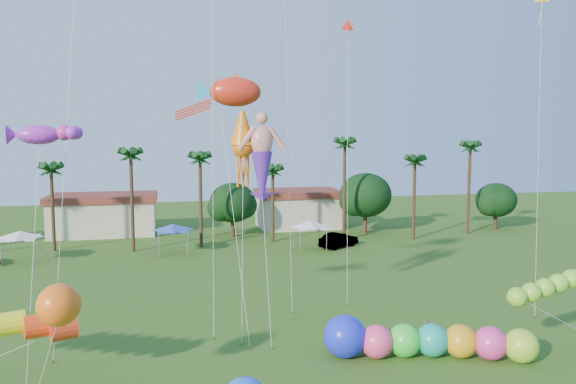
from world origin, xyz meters
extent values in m
cylinder|color=#3A2819|center=(-18.00, 41.00, 4.25)|extent=(0.36, 0.36, 8.50)
cylinder|color=#3A2819|center=(-10.00, 39.00, 5.00)|extent=(0.36, 0.36, 10.00)
cylinder|color=#3A2819|center=(-3.00, 40.00, 4.75)|extent=(0.36, 0.36, 9.50)
cylinder|color=#3A2819|center=(5.00, 41.00, 4.00)|extent=(0.36, 0.36, 8.00)
cylinder|color=#3A2819|center=(13.00, 40.00, 5.50)|extent=(0.36, 0.36, 11.00)
cylinder|color=#3A2819|center=(21.00, 39.00, 4.50)|extent=(0.36, 0.36, 9.00)
cylinder|color=#3A2819|center=(29.00, 41.00, 5.25)|extent=(0.36, 0.36, 10.50)
sphere|color=#113814|center=(1.00, 45.00, 4.03)|extent=(5.46, 5.46, 5.46)
sphere|color=#113814|center=(17.00, 44.00, 4.65)|extent=(6.30, 6.30, 6.30)
sphere|color=#113814|center=(34.00, 43.00, 3.72)|extent=(5.04, 5.04, 5.04)
cube|color=beige|center=(-14.00, 50.00, 2.00)|extent=(12.00, 7.00, 4.00)
cube|color=beige|center=(10.00, 50.00, 2.00)|extent=(10.00, 7.00, 4.00)
pyramid|color=white|center=(-20.00, 36.00, 2.75)|extent=(3.00, 3.00, 0.60)
pyramid|color=blue|center=(-6.00, 37.00, 2.75)|extent=(3.00, 3.00, 0.60)
pyramid|color=white|center=(8.00, 36.00, 2.75)|extent=(3.00, 3.00, 0.60)
imported|color=#4C4C54|center=(11.30, 36.50, 0.80)|extent=(4.94, 4.13, 1.59)
imported|color=gray|center=(7.63, 8.31, 0.86)|extent=(1.06, 1.05, 1.72)
sphere|color=#FF437D|center=(4.49, 7.91, 0.92)|extent=(1.84, 1.84, 1.84)
sphere|color=#34DD35|center=(6.03, 7.75, 0.92)|extent=(1.84, 1.84, 1.84)
sphere|color=#17A18F|center=(7.54, 7.47, 0.92)|extent=(1.84, 1.84, 1.84)
sphere|color=gold|center=(9.00, 7.01, 0.92)|extent=(1.84, 1.84, 1.84)
sphere|color=#E83694|center=(10.41, 6.38, 0.92)|extent=(1.84, 1.84, 1.84)
sphere|color=#9CD12E|center=(11.81, 5.70, 0.92)|extent=(1.84, 1.84, 1.84)
sphere|color=#1A2BF0|center=(2.82, 8.38, 1.17)|extent=(2.89, 2.89, 2.35)
cylinder|color=red|center=(-13.49, 7.36, 3.07)|extent=(8.35, 2.45, 1.12)
ellipsoid|color=#7CD02E|center=(11.83, 6.27, 3.42)|extent=(5.86, 2.05, 1.26)
cylinder|color=silver|center=(14.99, 6.52, 1.71)|extent=(6.34, 0.53, 3.44)
sphere|color=orange|center=(-11.06, 4.60, 5.04)|extent=(2.39, 2.39, 1.81)
cylinder|color=silver|center=(-11.77, 4.59, 2.52)|extent=(1.44, 0.04, 5.05)
cylinder|color=silver|center=(-0.81, 12.24, 5.19)|extent=(0.19, 3.99, 10.38)
cylinder|color=brown|center=(-0.89, 10.26, 0.08)|extent=(0.08, 0.08, 0.16)
ellipsoid|color=red|center=(-2.07, 16.43, 14.83)|extent=(5.25, 3.59, 2.09)
cylinder|color=silver|center=(-2.07, 13.47, 7.42)|extent=(0.03, 5.93, 14.84)
cylinder|color=brown|center=(-2.08, 10.52, 0.08)|extent=(0.08, 0.08, 0.16)
cylinder|color=silver|center=(-3.65, 15.11, 11.97)|extent=(0.67, 5.13, 23.95)
cylinder|color=brown|center=(-3.98, 12.55, 0.08)|extent=(0.08, 0.08, 0.16)
cone|color=orange|center=(-1.84, 14.86, 11.39)|extent=(1.91, 1.91, 4.52)
cylinder|color=silver|center=(-2.16, 13.03, 5.69)|extent=(0.67, 3.69, 11.40)
cylinder|color=brown|center=(-2.48, 11.20, 0.08)|extent=(0.08, 0.08, 0.16)
ellipsoid|color=#AE29CF|center=(-12.81, 10.85, 12.14)|extent=(3.92, 2.58, 1.42)
cylinder|color=silver|center=(-12.94, 8.80, 6.07)|extent=(0.29, 4.12, 12.15)
cone|color=red|center=(6.85, 20.76, 20.04)|extent=(1.18, 0.38, 1.16)
cylinder|color=silver|center=(6.30, 18.77, 10.02)|extent=(1.14, 4.00, 20.04)
cylinder|color=brown|center=(5.75, 16.79, 0.08)|extent=(0.08, 0.08, 0.16)
cylinder|color=silver|center=(18.10, 13.59, 10.74)|extent=(2.00, 3.57, 21.49)
cylinder|color=brown|center=(17.12, 11.82, 0.08)|extent=(0.08, 0.08, 0.16)
cylinder|color=silver|center=(-11.94, 12.91, 10.96)|extent=(1.46, 4.05, 21.93)
cylinder|color=brown|center=(-12.65, 10.90, 0.08)|extent=(0.08, 0.08, 0.16)
cylinder|color=silver|center=(1.72, 18.03, 13.01)|extent=(0.20, 3.66, 26.02)
cylinder|color=brown|center=(1.63, 16.21, 0.08)|extent=(0.08, 0.08, 0.16)
camera|label=1|loc=(-6.49, -19.86, 12.31)|focal=35.00mm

